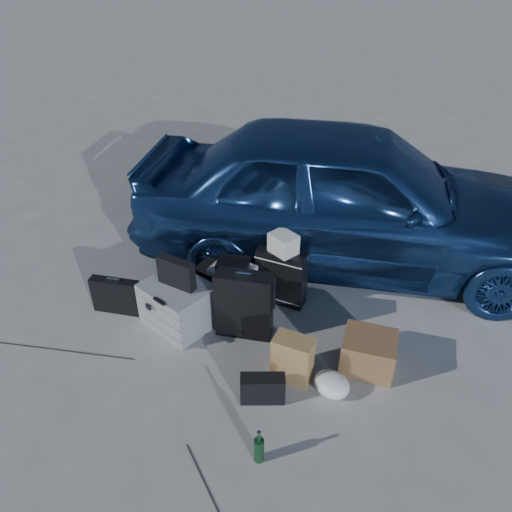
{
  "coord_description": "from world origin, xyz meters",
  "views": [
    {
      "loc": [
        1.75,
        -2.54,
        3.23
      ],
      "look_at": [
        -0.0,
        0.85,
        0.67
      ],
      "focal_mm": 35.0,
      "sensor_mm": 36.0,
      "label": 1
    }
  ],
  "objects": [
    {
      "name": "flat_box_white",
      "position": [
        -0.26,
        0.85,
        0.42
      ],
      "size": [
        0.41,
        0.32,
        0.07
      ],
      "primitive_type": "cube",
      "rotation": [
        0.0,
        0.0,
        -0.04
      ],
      "color": "silver",
      "rests_on": "duffel_bag"
    },
    {
      "name": "duffel_bag",
      "position": [
        -0.25,
        0.86,
        0.19
      ],
      "size": [
        0.79,
        0.39,
        0.38
      ],
      "primitive_type": "cube",
      "rotation": [
        0.0,
        0.0,
        -0.08
      ],
      "color": "black",
      "rests_on": "ground"
    },
    {
      "name": "suitcase_left",
      "position": [
        0.04,
        0.53,
        0.34
      ],
      "size": [
        0.55,
        0.32,
        0.67
      ],
      "primitive_type": "cube",
      "rotation": [
        0.0,
        0.0,
        0.27
      ],
      "color": "black",
      "rests_on": "ground"
    },
    {
      "name": "car",
      "position": [
        0.42,
        2.2,
        0.78
      ],
      "size": [
        4.92,
        3.08,
        1.56
      ],
      "primitive_type": "imported",
      "rotation": [
        0.0,
        0.0,
        1.86
      ],
      "color": "#274F8F",
      "rests_on": "ground"
    },
    {
      "name": "kraft_bag",
      "position": [
        0.66,
        0.22,
        0.22
      ],
      "size": [
        0.33,
        0.21,
        0.43
      ],
      "primitive_type": "cube",
      "rotation": [
        0.0,
        0.0,
        0.06
      ],
      "color": "#A78748",
      "rests_on": "ground"
    },
    {
      "name": "cardboard_box",
      "position": [
        1.19,
        0.64,
        0.17
      ],
      "size": [
        0.5,
        0.46,
        0.33
      ],
      "primitive_type": "cube",
      "rotation": [
        0.0,
        0.0,
        0.18
      ],
      "color": "brown",
      "rests_on": "ground"
    },
    {
      "name": "pelican_case",
      "position": [
        -0.58,
        0.37,
        0.22
      ],
      "size": [
        0.71,
        0.63,
        0.44
      ],
      "primitive_type": "cube",
      "rotation": [
        0.0,
        0.0,
        -0.24
      ],
      "color": "#939698",
      "rests_on": "ground"
    },
    {
      "name": "green_bottle",
      "position": [
        0.77,
        -0.6,
        0.15
      ],
      "size": [
        0.09,
        0.09,
        0.3
      ],
      "primitive_type": "cylinder",
      "rotation": [
        0.0,
        0.0,
        0.24
      ],
      "color": "black",
      "rests_on": "ground"
    },
    {
      "name": "white_carton",
      "position": [
        0.15,
        1.13,
        0.69
      ],
      "size": [
        0.3,
        0.27,
        0.2
      ],
      "primitive_type": "cube",
      "rotation": [
        0.0,
        0.0,
        -0.38
      ],
      "color": "silver",
      "rests_on": "suitcase_right"
    },
    {
      "name": "ground",
      "position": [
        0.0,
        0.0,
        0.0
      ],
      "size": [
        60.0,
        60.0,
        0.0
      ],
      "primitive_type": "plane",
      "color": "#ACABA7",
      "rests_on": "ground"
    },
    {
      "name": "messenger_bag",
      "position": [
        0.55,
        -0.1,
        0.12
      ],
      "size": [
        0.38,
        0.28,
        0.25
      ],
      "primitive_type": "cube",
      "rotation": [
        0.0,
        0.0,
        0.48
      ],
      "color": "black",
      "rests_on": "ground"
    },
    {
      "name": "flat_box_black",
      "position": [
        -0.26,
        0.87,
        0.49
      ],
      "size": [
        0.36,
        0.3,
        0.07
      ],
      "primitive_type": "cube",
      "rotation": [
        0.0,
        0.0,
        0.31
      ],
      "color": "black",
      "rests_on": "flat_box_white"
    },
    {
      "name": "laptop_bag",
      "position": [
        -0.58,
        0.38,
        0.58
      ],
      "size": [
        0.38,
        0.11,
        0.28
      ],
      "primitive_type": "cube",
      "rotation": [
        0.0,
        0.0,
        -0.04
      ],
      "color": "black",
      "rests_on": "pelican_case"
    },
    {
      "name": "plastic_bag",
      "position": [
        1.01,
        0.23,
        0.09
      ],
      "size": [
        0.39,
        0.37,
        0.17
      ],
      "primitive_type": "ellipsoid",
      "rotation": [
        0.0,
        0.0,
        -0.41
      ],
      "color": "white",
      "rests_on": "ground"
    },
    {
      "name": "suitcase_right",
      "position": [
        0.14,
        1.13,
        0.3
      ],
      "size": [
        0.5,
        0.2,
        0.59
      ],
      "primitive_type": "cube",
      "rotation": [
        0.0,
        0.0,
        0.05
      ],
      "color": "black",
      "rests_on": "ground"
    },
    {
      "name": "briefcase",
      "position": [
        -1.22,
        0.23,
        0.19
      ],
      "size": [
        0.49,
        0.23,
        0.38
      ],
      "primitive_type": "cube",
      "rotation": [
        0.0,
        0.0,
        0.26
      ],
      "color": "black",
      "rests_on": "ground"
    }
  ]
}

